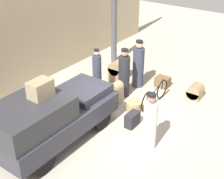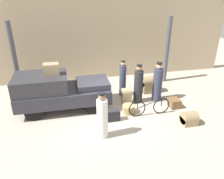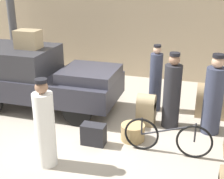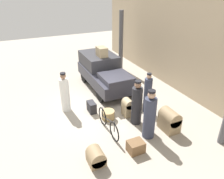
# 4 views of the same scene
# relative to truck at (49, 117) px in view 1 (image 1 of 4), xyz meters

# --- Properties ---
(ground_plane) EXTENTS (30.00, 30.00, 0.00)m
(ground_plane) POSITION_rel_truck_xyz_m (2.03, -0.75, -0.89)
(ground_plane) COLOR #A89E8E
(station_building_facade) EXTENTS (16.00, 0.15, 4.50)m
(station_building_facade) POSITION_rel_truck_xyz_m (2.03, 3.32, 1.36)
(station_building_facade) COLOR tan
(station_building_facade) RESTS_ON ground
(canopy_pillar_right) EXTENTS (0.26, 0.26, 3.58)m
(canopy_pillar_right) POSITION_rel_truck_xyz_m (5.85, 1.98, 0.90)
(canopy_pillar_right) COLOR #4C4C51
(canopy_pillar_right) RESTS_ON ground
(truck) EXTENTS (3.93, 1.71, 1.62)m
(truck) POSITION_rel_truck_xyz_m (0.00, 0.00, 0.00)
(truck) COLOR black
(truck) RESTS_ON ground
(bicycle) EXTENTS (1.78, 0.04, 0.77)m
(bicycle) POSITION_rel_truck_xyz_m (3.64, -1.36, -0.52)
(bicycle) COLOR black
(bicycle) RESTS_ON ground
(wicker_basket) EXTENTS (0.53, 0.53, 0.36)m
(wicker_basket) POSITION_rel_truck_xyz_m (2.84, -1.02, -0.71)
(wicker_basket) COLOR tan
(wicker_basket) RESTS_ON ground
(conductor_in_dark_uniform) EXTENTS (0.43, 0.43, 1.86)m
(conductor_in_dark_uniform) POSITION_rel_truck_xyz_m (4.48, -0.15, -0.05)
(conductor_in_dark_uniform) COLOR #33384C
(conductor_in_dark_uniform) RESTS_ON ground
(porter_carrying_trunk) EXTENTS (0.41, 0.41, 1.82)m
(porter_carrying_trunk) POSITION_rel_truck_xyz_m (3.56, -0.12, -0.06)
(porter_carrying_trunk) COLOR #232328
(porter_carrying_trunk) RESTS_ON ground
(porter_standing_middle) EXTENTS (0.38, 0.38, 1.75)m
(porter_standing_middle) POSITION_rel_truck_xyz_m (1.47, -2.39, -0.09)
(porter_standing_middle) COLOR white
(porter_standing_middle) RESTS_ON ground
(porter_with_bicycle) EXTENTS (0.32, 0.32, 1.77)m
(porter_with_bicycle) POSITION_rel_truck_xyz_m (3.04, 0.71, -0.07)
(porter_with_bicycle) COLOR #33384C
(porter_with_bicycle) RESTS_ON ground
(suitcase_black_upright) EXTENTS (0.75, 0.54, 0.85)m
(suitcase_black_upright) POSITION_rel_truck_xyz_m (4.48, 0.76, -0.46)
(suitcase_black_upright) COLOR #937A56
(suitcase_black_upright) RESTS_ON ground
(suitcase_tan_flat) EXTENTS (0.43, 0.38, 0.77)m
(suitcase_tan_flat) POSITION_rel_truck_xyz_m (2.98, -0.18, -0.49)
(suitcase_tan_flat) COLOR #9E8966
(suitcase_tan_flat) RESTS_ON ground
(trunk_barrel_dark) EXTENTS (0.57, 0.49, 0.53)m
(trunk_barrel_dark) POSITION_rel_truck_xyz_m (4.92, -2.34, -0.66)
(trunk_barrel_dark) COLOR #937A56
(trunk_barrel_dark) RESTS_ON ground
(trunk_umber_medium) EXTENTS (0.51, 0.29, 0.46)m
(trunk_umber_medium) POSITION_rel_truck_xyz_m (2.08, -1.44, -0.66)
(trunk_umber_medium) COLOR #232328
(trunk_umber_medium) RESTS_ON ground
(trunk_large_brown) EXTENTS (0.43, 0.52, 0.39)m
(trunk_large_brown) POSITION_rel_truck_xyz_m (4.98, -0.97, -0.70)
(trunk_large_brown) COLOR brown
(trunk_large_brown) RESTS_ON ground
(trunk_on_truck_roof) EXTENTS (0.62, 0.44, 0.47)m
(trunk_on_truck_roof) POSITION_rel_truck_xyz_m (-0.19, 0.00, 0.97)
(trunk_on_truck_roof) COLOR #9E8966
(trunk_on_truck_roof) RESTS_ON truck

